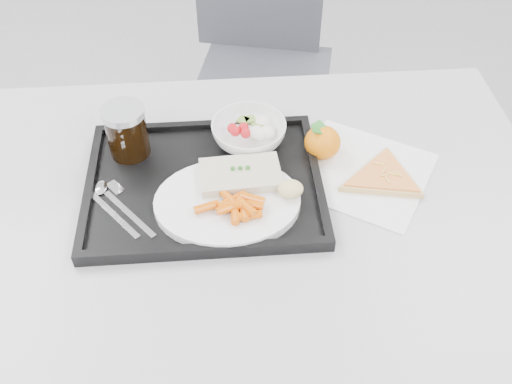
# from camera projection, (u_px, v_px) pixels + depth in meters

# --- Properties ---
(table) EXTENTS (1.20, 0.80, 0.75)m
(table) POSITION_uv_depth(u_px,v_px,m) (243.00, 223.00, 1.13)
(table) COLOR #B7B7B9
(table) RESTS_ON ground
(chair) EXTENTS (0.51, 0.51, 0.93)m
(chair) POSITION_uv_depth(u_px,v_px,m) (261.00, 45.00, 1.86)
(chair) COLOR #37383E
(chair) RESTS_ON ground
(tray) EXTENTS (0.45, 0.35, 0.03)m
(tray) POSITION_uv_depth(u_px,v_px,m) (204.00, 185.00, 1.10)
(tray) COLOR black
(tray) RESTS_ON table
(dinner_plate) EXTENTS (0.27, 0.27, 0.02)m
(dinner_plate) POSITION_uv_depth(u_px,v_px,m) (227.00, 202.00, 1.05)
(dinner_plate) COLOR white
(dinner_plate) RESTS_ON tray
(fish_fillet) EXTENTS (0.16, 0.10, 0.03)m
(fish_fillet) POSITION_uv_depth(u_px,v_px,m) (240.00, 175.00, 1.07)
(fish_fillet) COLOR beige
(fish_fillet) RESTS_ON dinner_plate
(bread_roll) EXTENTS (0.06, 0.06, 0.03)m
(bread_roll) POSITION_uv_depth(u_px,v_px,m) (290.00, 189.00, 1.04)
(bread_roll) COLOR tan
(bread_roll) RESTS_ON dinner_plate
(salad_bowl) EXTENTS (0.15, 0.15, 0.05)m
(salad_bowl) POSITION_uv_depth(u_px,v_px,m) (249.00, 133.00, 1.16)
(salad_bowl) COLOR white
(salad_bowl) RESTS_ON tray
(cola_glass) EXTENTS (0.08, 0.08, 0.11)m
(cola_glass) POSITION_uv_depth(u_px,v_px,m) (127.00, 130.00, 1.12)
(cola_glass) COLOR black
(cola_glass) RESTS_ON tray
(cutlery) EXTENTS (0.13, 0.16, 0.01)m
(cutlery) POSITION_uv_depth(u_px,v_px,m) (114.00, 203.00, 1.06)
(cutlery) COLOR silver
(cutlery) RESTS_ON tray
(napkin) EXTENTS (0.34, 0.34, 0.00)m
(napkin) POSITION_uv_depth(u_px,v_px,m) (361.00, 172.00, 1.14)
(napkin) COLOR white
(napkin) RESTS_ON table
(tangerine) EXTENTS (0.09, 0.09, 0.07)m
(tangerine) POSITION_uv_depth(u_px,v_px,m) (323.00, 142.00, 1.15)
(tangerine) COLOR orange
(tangerine) RESTS_ON napkin
(pizza_slice) EXTENTS (0.24, 0.24, 0.02)m
(pizza_slice) POSITION_uv_depth(u_px,v_px,m) (383.00, 177.00, 1.11)
(pizza_slice) COLOR tan
(pizza_slice) RESTS_ON napkin
(carrot_pile) EXTENTS (0.13, 0.08, 0.02)m
(carrot_pile) POSITION_uv_depth(u_px,v_px,m) (238.00, 206.00, 1.01)
(carrot_pile) COLOR #D75805
(carrot_pile) RESTS_ON dinner_plate
(salad_contents) EXTENTS (0.10, 0.07, 0.03)m
(salad_contents) POSITION_uv_depth(u_px,v_px,m) (256.00, 129.00, 1.15)
(salad_contents) COLOR red
(salad_contents) RESTS_ON salad_bowl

